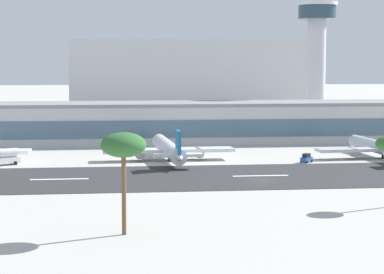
{
  "coord_description": "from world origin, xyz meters",
  "views": [
    {
      "loc": [
        -31.23,
        -149.16,
        23.9
      ],
      "look_at": [
        -10.01,
        38.25,
        5.34
      ],
      "focal_mm": 69.91,
      "sensor_mm": 36.0,
      "label": 1
    }
  ],
  "objects_px": {
    "control_tower": "(316,51)",
    "service_baggage_tug_0": "(306,158)",
    "airliner_black_tail_gate_2": "(383,148)",
    "service_fuel_truck_1": "(1,157)",
    "palm_tree_2": "(123,146)",
    "distant_hotel_block": "(190,78)",
    "airliner_blue_tail_gate_1": "(169,149)",
    "terminal_building": "(159,122)"
  },
  "relations": [
    {
      "from": "terminal_building",
      "to": "palm_tree_2",
      "type": "relative_size",
      "value": 13.65
    },
    {
      "from": "distant_hotel_block",
      "to": "service_baggage_tug_0",
      "type": "height_order",
      "value": "distant_hotel_block"
    },
    {
      "from": "terminal_building",
      "to": "control_tower",
      "type": "relative_size",
      "value": 4.38
    },
    {
      "from": "airliner_black_tail_gate_2",
      "to": "service_fuel_truck_1",
      "type": "relative_size",
      "value": 4.48
    },
    {
      "from": "terminal_building",
      "to": "control_tower",
      "type": "xyz_separation_m",
      "value": [
        56.42,
        27.55,
        22.09
      ]
    },
    {
      "from": "terminal_building",
      "to": "service_fuel_truck_1",
      "type": "distance_m",
      "value": 62.61
    },
    {
      "from": "control_tower",
      "to": "distant_hotel_block",
      "type": "height_order",
      "value": "control_tower"
    },
    {
      "from": "airliner_blue_tail_gate_1",
      "to": "airliner_black_tail_gate_2",
      "type": "relative_size",
      "value": 1.1
    },
    {
      "from": "terminal_building",
      "to": "airliner_black_tail_gate_2",
      "type": "bearing_deg",
      "value": -40.26
    },
    {
      "from": "distant_hotel_block",
      "to": "service_baggage_tug_0",
      "type": "distance_m",
      "value": 174.27
    },
    {
      "from": "control_tower",
      "to": "service_baggage_tug_0",
      "type": "xyz_separation_m",
      "value": [
        -24.18,
        -77.79,
        -27.16
      ]
    },
    {
      "from": "terminal_building",
      "to": "distant_hotel_block",
      "type": "bearing_deg",
      "value": 79.39
    },
    {
      "from": "service_fuel_truck_1",
      "to": "palm_tree_2",
      "type": "distance_m",
      "value": 80.39
    },
    {
      "from": "terminal_building",
      "to": "airliner_blue_tail_gate_1",
      "type": "height_order",
      "value": "terminal_building"
    },
    {
      "from": "airliner_black_tail_gate_2",
      "to": "service_fuel_truck_1",
      "type": "bearing_deg",
      "value": 88.21
    },
    {
      "from": "airliner_black_tail_gate_2",
      "to": "control_tower",
      "type": "bearing_deg",
      "value": -5.65
    },
    {
      "from": "service_baggage_tug_0",
      "to": "airliner_black_tail_gate_2",
      "type": "bearing_deg",
      "value": -29.59
    },
    {
      "from": "distant_hotel_block",
      "to": "airliner_blue_tail_gate_1",
      "type": "relative_size",
      "value": 2.6
    },
    {
      "from": "palm_tree_2",
      "to": "airliner_black_tail_gate_2",
      "type": "bearing_deg",
      "value": 49.15
    },
    {
      "from": "service_baggage_tug_0",
      "to": "service_fuel_truck_1",
      "type": "distance_m",
      "value": 73.0
    },
    {
      "from": "service_fuel_truck_1",
      "to": "distant_hotel_block",
      "type": "bearing_deg",
      "value": -140.17
    },
    {
      "from": "control_tower",
      "to": "distant_hotel_block",
      "type": "relative_size",
      "value": 0.41
    },
    {
      "from": "distant_hotel_block",
      "to": "airliner_black_tail_gate_2",
      "type": "xyz_separation_m",
      "value": [
        30.23,
        -168.14,
        -14.71
      ]
    },
    {
      "from": "distant_hotel_block",
      "to": "palm_tree_2",
      "type": "bearing_deg",
      "value": -98.47
    },
    {
      "from": "control_tower",
      "to": "service_fuel_truck_1",
      "type": "distance_m",
      "value": 125.44
    },
    {
      "from": "terminal_building",
      "to": "airliner_blue_tail_gate_1",
      "type": "bearing_deg",
      "value": -90.85
    },
    {
      "from": "airliner_black_tail_gate_2",
      "to": "palm_tree_2",
      "type": "height_order",
      "value": "palm_tree_2"
    },
    {
      "from": "distant_hotel_block",
      "to": "airliner_black_tail_gate_2",
      "type": "bearing_deg",
      "value": -79.81
    },
    {
      "from": "control_tower",
      "to": "airliner_black_tail_gate_2",
      "type": "xyz_separation_m",
      "value": [
        -3.14,
        -72.67,
        -25.62
      ]
    },
    {
      "from": "terminal_building",
      "to": "palm_tree_2",
      "type": "bearing_deg",
      "value": -96.28
    },
    {
      "from": "control_tower",
      "to": "palm_tree_2",
      "type": "relative_size",
      "value": 3.12
    },
    {
      "from": "distant_hotel_block",
      "to": "service_fuel_truck_1",
      "type": "xyz_separation_m",
      "value": [
        -63.75,
        -170.42,
        -15.26
      ]
    },
    {
      "from": "service_fuel_truck_1",
      "to": "palm_tree_2",
      "type": "height_order",
      "value": "palm_tree_2"
    },
    {
      "from": "control_tower",
      "to": "palm_tree_2",
      "type": "xyz_separation_m",
      "value": [
        -69.88,
        -149.86,
        -15.74
      ]
    },
    {
      "from": "control_tower",
      "to": "palm_tree_2",
      "type": "distance_m",
      "value": 166.1
    },
    {
      "from": "control_tower",
      "to": "service_baggage_tug_0",
      "type": "relative_size",
      "value": 13.14
    },
    {
      "from": "distant_hotel_block",
      "to": "airliner_black_tail_gate_2",
      "type": "relative_size",
      "value": 2.85
    },
    {
      "from": "airliner_blue_tail_gate_1",
      "to": "palm_tree_2",
      "type": "relative_size",
      "value": 2.95
    },
    {
      "from": "distant_hotel_block",
      "to": "service_baggage_tug_0",
      "type": "xyz_separation_m",
      "value": [
        9.18,
        -173.26,
        -16.25
      ]
    },
    {
      "from": "service_baggage_tug_0",
      "to": "service_fuel_truck_1",
      "type": "xyz_separation_m",
      "value": [
        -72.93,
        2.84,
        0.98
      ]
    },
    {
      "from": "palm_tree_2",
      "to": "airliner_blue_tail_gate_1",
      "type": "bearing_deg",
      "value": 80.8
    },
    {
      "from": "control_tower",
      "to": "airliner_blue_tail_gate_1",
      "type": "xyz_separation_m",
      "value": [
        -57.06,
        -70.72,
        -25.37
      ]
    }
  ]
}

